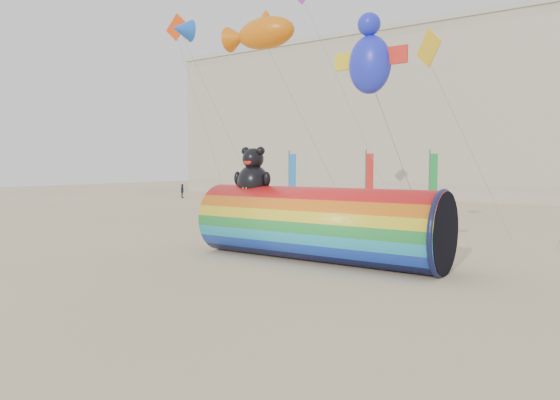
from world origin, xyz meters
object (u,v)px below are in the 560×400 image
Objects in this scene: kite_handler at (371,239)px; hotel_building at (389,118)px; windsock_assembly at (317,222)px; fabric_bundle at (358,256)px.

hotel_building is at bearing -75.39° from kite_handler.
windsock_assembly is (15.29, -45.76, -8.66)m from hotel_building.
kite_handler is 0.63× the size of fabric_bundle.
kite_handler reaches higher than fabric_bundle.
hotel_building is 49.02m from windsock_assembly.
windsock_assembly is at bearing -142.73° from fabric_bundle.
kite_handler is at bearing 73.28° from fabric_bundle.
hotel_building is at bearing 110.51° from fabric_bundle.
hotel_building is 23.06× the size of fabric_bundle.
windsock_assembly is 6.54× the size of kite_handler.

